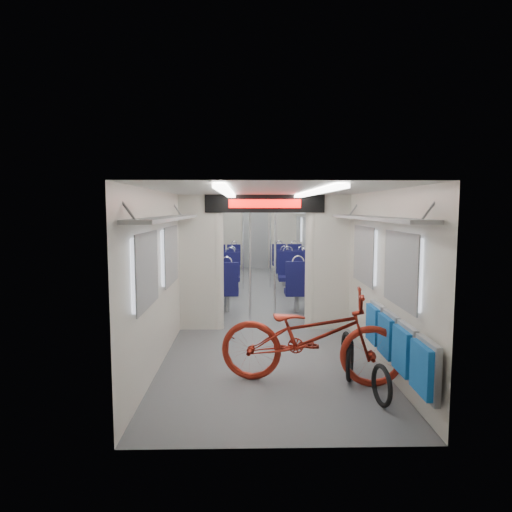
# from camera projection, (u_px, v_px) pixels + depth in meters

# --- Properties ---
(carriage) EXTENTS (12.00, 12.02, 2.31)m
(carriage) POSITION_uv_depth(u_px,v_px,m) (261.00, 236.00, 9.50)
(carriage) COLOR #515456
(carriage) RESTS_ON ground
(bicycle) EXTENTS (2.24, 1.11, 1.13)m
(bicycle) POSITION_uv_depth(u_px,v_px,m) (310.00, 336.00, 5.39)
(bicycle) COLOR maroon
(bicycle) RESTS_ON ground
(flip_bench) EXTENTS (0.12, 2.14, 0.55)m
(flip_bench) POSITION_uv_depth(u_px,v_px,m) (396.00, 343.00, 5.07)
(flip_bench) COLOR gray
(flip_bench) RESTS_ON carriage
(bike_hoop_a) EXTENTS (0.11, 0.45, 0.45)m
(bike_hoop_a) POSITION_uv_depth(u_px,v_px,m) (382.00, 388.00, 4.77)
(bike_hoop_a) COLOR black
(bike_hoop_a) RESTS_ON ground
(bike_hoop_b) EXTENTS (0.21, 0.49, 0.50)m
(bike_hoop_b) POSITION_uv_depth(u_px,v_px,m) (350.00, 363.00, 5.47)
(bike_hoop_b) COLOR black
(bike_hoop_b) RESTS_ON ground
(bike_hoop_c) EXTENTS (0.06, 0.45, 0.45)m
(bike_hoop_c) POSITION_uv_depth(u_px,v_px,m) (346.00, 350.00, 6.04)
(bike_hoop_c) COLOR black
(bike_hoop_c) RESTS_ON ground
(seat_bay_near_left) EXTENTS (0.94, 2.20, 1.14)m
(seat_bay_near_left) POSITION_uv_depth(u_px,v_px,m) (218.00, 278.00, 10.00)
(seat_bay_near_left) COLOR #0D0D3B
(seat_bay_near_left) RESTS_ON ground
(seat_bay_near_right) EXTENTS (0.95, 2.27, 1.16)m
(seat_bay_near_right) POSITION_uv_depth(u_px,v_px,m) (303.00, 277.00, 10.02)
(seat_bay_near_right) COLOR #0D0D3B
(seat_bay_near_right) RESTS_ON ground
(seat_bay_far_left) EXTENTS (0.89, 1.96, 1.06)m
(seat_bay_far_left) POSITION_uv_depth(u_px,v_px,m) (225.00, 262.00, 13.24)
(seat_bay_far_left) COLOR #0D0D3B
(seat_bay_far_left) RESTS_ON ground
(seat_bay_far_right) EXTENTS (0.90, 2.05, 1.09)m
(seat_bay_far_right) POSITION_uv_depth(u_px,v_px,m) (290.00, 262.00, 13.07)
(seat_bay_far_right) COLOR #0D0D3B
(seat_bay_far_right) RESTS_ON ground
(stanchion_near_left) EXTENTS (0.04, 0.04, 2.30)m
(stanchion_near_left) POSITION_uv_depth(u_px,v_px,m) (250.00, 260.00, 8.12)
(stanchion_near_left) COLOR silver
(stanchion_near_left) RESTS_ON ground
(stanchion_near_right) EXTENTS (0.04, 0.04, 2.30)m
(stanchion_near_right) POSITION_uv_depth(u_px,v_px,m) (275.00, 258.00, 8.47)
(stanchion_near_right) COLOR silver
(stanchion_near_right) RESTS_ON ground
(stanchion_far_left) EXTENTS (0.04, 0.04, 2.30)m
(stanchion_far_left) POSITION_uv_depth(u_px,v_px,m) (243.00, 244.00, 11.68)
(stanchion_far_left) COLOR silver
(stanchion_far_left) RESTS_ON ground
(stanchion_far_right) EXTENTS (0.04, 0.04, 2.30)m
(stanchion_far_right) POSITION_uv_depth(u_px,v_px,m) (270.00, 244.00, 11.88)
(stanchion_far_right) COLOR silver
(stanchion_far_right) RESTS_ON ground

